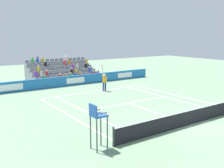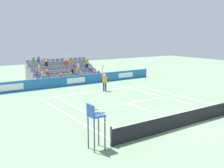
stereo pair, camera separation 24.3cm
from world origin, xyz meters
The scene contains 15 objects.
ground_plane centered at (0.00, 0.00, 0.00)m, with size 80.00×80.00×0.00m, color gray.
line_baseline centered at (0.00, -11.89, 0.00)m, with size 10.97×0.10×0.01m, color white.
line_service centered at (0.00, -6.40, 0.00)m, with size 8.23×0.10×0.01m, color white.
line_centre_service centered at (0.00, -3.20, 0.00)m, with size 0.10×6.40×0.01m, color white.
line_singles_sideline_left centered at (4.12, -5.95, 0.00)m, with size 0.10×11.89×0.01m, color white.
line_singles_sideline_right centered at (-4.12, -5.95, 0.00)m, with size 0.10×11.89×0.01m, color white.
line_doubles_sideline_left centered at (5.49, -5.95, 0.00)m, with size 0.10×11.89×0.01m, color white.
line_doubles_sideline_right centered at (-5.49, -5.95, 0.00)m, with size 0.10×11.89×0.01m, color white.
line_centre_mark centered at (0.00, -11.79, 0.00)m, with size 0.10×0.20×0.01m, color white.
sponsor_barrier centered at (0.00, -16.06, 0.55)m, with size 20.80×0.22×1.10m.
tennis_net centered at (0.00, 0.00, 0.49)m, with size 11.97×0.10×1.07m.
tennis_player centered at (-0.91, -11.43, 0.99)m, with size 0.53×0.37×2.85m.
umpire_chair centered at (6.76, -0.18, 1.52)m, with size 0.70×0.70×2.34m.
stadium_stand centered at (0.00, -19.61, 0.83)m, with size 8.06×4.75×3.04m.
loose_tennis_ball centered at (2.41, -3.31, 0.03)m, with size 0.07×0.07×0.07m, color #D1E533.
Camera 2 is at (12.92, 10.46, 5.61)m, focal length 42.40 mm.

